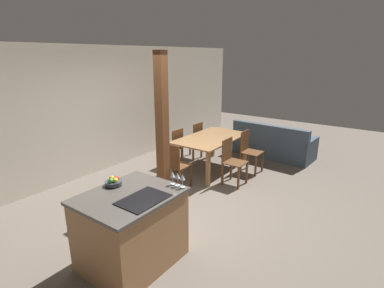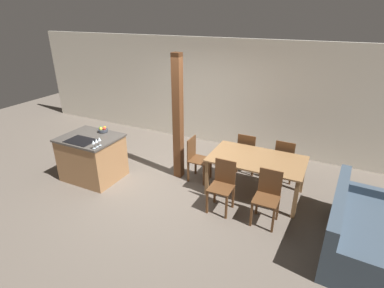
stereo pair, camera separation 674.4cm
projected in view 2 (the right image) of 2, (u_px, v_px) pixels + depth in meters
ground_plane at (162, 184)px, 6.15m from camera, size 16.00×16.00×0.00m
wall_back at (212, 92)px, 7.70m from camera, size 11.20×0.08×2.70m
kitchen_island at (92, 157)px, 6.25m from camera, size 1.16×0.95×0.94m
fruit_bowl at (103, 130)px, 6.30m from camera, size 0.21×0.21×0.11m
wine_glass_near at (93, 142)px, 5.47m from camera, size 0.06×0.06×0.17m
wine_glass_middle at (96, 141)px, 5.54m from camera, size 0.06×0.06×0.17m
wine_glass_far at (99, 139)px, 5.60m from camera, size 0.06×0.06×0.17m
dining_table at (257, 163)px, 5.61m from camera, size 1.75×1.03×0.76m
dining_chair_near_left at (222, 185)px, 5.23m from camera, size 0.40×0.40×0.92m
dining_chair_near_right at (267, 196)px, 4.91m from camera, size 0.40×0.40×0.92m
dining_chair_far_left at (247, 152)px, 6.44m from camera, size 0.40×0.40×0.92m
dining_chair_far_right at (284, 159)px, 6.13m from camera, size 0.40×0.40×0.92m
dining_chair_head_end at (197, 158)px, 6.18m from camera, size 0.40×0.40×0.92m
couch at (355, 231)px, 4.42m from camera, size 0.94×2.00×0.86m
timber_post at (178, 119)px, 5.98m from camera, size 0.17×0.17×2.58m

